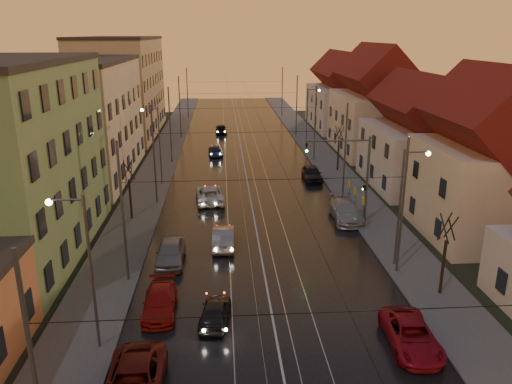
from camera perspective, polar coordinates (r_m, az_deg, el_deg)
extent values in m
plane|color=black|center=(24.76, 2.91, -19.29)|extent=(160.00, 160.00, 0.00)
cube|color=black|center=(61.50, -1.48, 3.72)|extent=(16.00, 120.00, 0.04)
cube|color=#4C4C4C|center=(61.88, -10.78, 3.55)|extent=(4.00, 120.00, 0.15)
cube|color=#4C4C4C|center=(62.70, 7.71, 3.89)|extent=(4.00, 120.00, 0.15)
cube|color=gray|center=(61.44, -3.53, 3.71)|extent=(0.06, 120.00, 0.03)
cube|color=gray|center=(61.46, -2.19, 3.74)|extent=(0.06, 120.00, 0.03)
cube|color=gray|center=(61.52, -0.76, 3.77)|extent=(0.06, 120.00, 0.03)
cube|color=gray|center=(61.62, 0.57, 3.79)|extent=(0.06, 120.00, 0.03)
cube|color=#608F5B|center=(37.73, -27.22, 2.88)|extent=(10.00, 18.00, 13.00)
cube|color=#BFB194|center=(56.37, -19.47, 7.64)|extent=(10.00, 20.00, 12.00)
cube|color=tan|center=(79.43, -15.10, 11.43)|extent=(10.00, 24.00, 14.00)
cube|color=beige|center=(41.36, 24.44, 0.10)|extent=(8.50, 10.00, 7.00)
pyramid|color=#5B1614|center=(40.20, 25.42, 7.45)|extent=(8.67, 10.20, 3.80)
cube|color=silver|center=(52.83, 17.91, 3.85)|extent=(9.00, 12.00, 6.00)
pyramid|color=#5B1614|center=(51.99, 18.39, 8.77)|extent=(9.18, 12.24, 3.20)
cube|color=beige|center=(66.54, 13.30, 7.61)|extent=(9.00, 14.00, 7.50)
pyramid|color=#5B1614|center=(65.82, 13.66, 12.54)|extent=(9.18, 14.28, 4.00)
cube|color=silver|center=(83.77, 9.70, 9.49)|extent=(9.00, 16.00, 6.50)
pyramid|color=#5B1614|center=(83.22, 9.89, 12.89)|extent=(9.18, 16.32, 3.50)
cylinder|color=#595B60|center=(18.17, -23.95, -18.94)|extent=(0.16, 0.16, 9.00)
cylinder|color=#595B60|center=(31.04, -14.98, -2.47)|extent=(0.16, 0.16, 9.00)
cylinder|color=#595B60|center=(32.42, 16.39, -1.73)|extent=(0.16, 0.16, 9.00)
cylinder|color=#595B60|center=(45.24, -11.57, 4.08)|extent=(0.16, 0.16, 9.00)
cylinder|color=#595B60|center=(46.20, 10.14, 4.44)|extent=(0.16, 0.16, 9.00)
cylinder|color=#595B60|center=(59.84, -9.79, 7.47)|extent=(0.16, 0.16, 9.00)
cylinder|color=#595B60|center=(60.56, 6.76, 7.72)|extent=(0.16, 0.16, 9.00)
cylinder|color=#595B60|center=(74.59, -8.70, 9.52)|extent=(0.16, 0.16, 9.00)
cylinder|color=#595B60|center=(75.18, 4.67, 9.72)|extent=(0.16, 0.16, 9.00)
cylinder|color=#595B60|center=(92.40, -7.84, 11.11)|extent=(0.16, 0.16, 9.00)
cylinder|color=#595B60|center=(92.87, 3.01, 11.28)|extent=(0.16, 0.16, 9.00)
cylinder|color=#595B60|center=(25.00, -18.25, -9.08)|extent=(0.14, 0.14, 8.00)
cylinder|color=#595B60|center=(23.82, -20.98, -0.83)|extent=(1.60, 0.10, 0.10)
sphere|color=#FFD88C|center=(24.07, -22.59, -1.08)|extent=(0.32, 0.32, 0.32)
cylinder|color=#595B60|center=(33.54, 16.07, -1.96)|extent=(0.14, 0.14, 8.00)
cylinder|color=#595B60|center=(32.79, 17.95, 4.36)|extent=(1.60, 0.10, 0.10)
sphere|color=#FFD88C|center=(33.08, 19.09, 4.18)|extent=(0.32, 0.32, 0.32)
cylinder|color=#595B60|center=(51.18, -10.93, 5.11)|extent=(0.14, 0.14, 8.00)
cylinder|color=#595B60|center=(50.61, -12.09, 9.28)|extent=(1.60, 0.10, 0.10)
sphere|color=#FFD88C|center=(50.73, -12.90, 9.13)|extent=(0.32, 0.32, 0.32)
cylinder|color=#595B60|center=(67.47, 5.83, 8.34)|extent=(0.14, 0.14, 8.00)
cylinder|color=#595B60|center=(67.11, 6.62, 11.54)|extent=(1.60, 0.10, 0.10)
sphere|color=#FFD88C|center=(67.25, 7.23, 11.45)|extent=(0.32, 0.32, 0.32)
cylinder|color=#595B60|center=(40.94, 12.59, 1.27)|extent=(0.20, 0.20, 7.20)
cylinder|color=#595B60|center=(39.48, 9.27, 5.81)|extent=(5.20, 0.14, 0.14)
imported|color=black|center=(39.14, 5.79, 4.95)|extent=(0.15, 0.18, 0.90)
sphere|color=#19FF3F|center=(39.05, 5.81, 4.69)|extent=(0.20, 0.20, 0.20)
cylinder|color=black|center=(42.43, -14.15, -0.88)|extent=(0.18, 0.18, 3.50)
cylinder|color=black|center=(41.75, -14.07, 2.48)|extent=(0.37, 0.92, 1.61)
cylinder|color=black|center=(41.95, -14.47, 2.52)|extent=(0.91, 0.40, 1.61)
cylinder|color=black|center=(41.68, -14.75, 2.40)|extent=(0.37, 0.92, 1.61)
cylinder|color=black|center=(41.49, -14.29, 2.37)|extent=(0.84, 0.54, 1.62)
cylinder|color=black|center=(31.49, 20.56, -8.17)|extent=(0.18, 0.18, 3.50)
cylinder|color=black|center=(30.68, 21.41, -3.76)|extent=(0.37, 0.92, 1.61)
cylinder|color=black|center=(30.67, 20.75, -3.69)|extent=(0.91, 0.40, 1.61)
cylinder|color=black|center=(30.34, 20.74, -3.92)|extent=(0.37, 0.92, 1.61)
cylinder|color=black|center=(30.38, 21.46, -3.98)|extent=(0.84, 0.54, 1.62)
cylinder|color=black|center=(56.70, 9.37, 4.08)|extent=(0.18, 0.18, 3.50)
cylinder|color=black|center=(56.30, 9.72, 6.63)|extent=(0.37, 0.92, 1.61)
cylinder|color=black|center=(56.37, 9.36, 6.66)|extent=(0.91, 0.40, 1.61)
cylinder|color=black|center=(56.03, 9.29, 6.59)|extent=(0.37, 0.92, 1.61)
cylinder|color=black|center=(55.99, 9.68, 6.57)|extent=(0.84, 0.54, 1.62)
imported|color=black|center=(27.58, -4.69, -13.47)|extent=(1.97, 3.90, 1.27)
imported|color=gray|center=(36.47, -3.75, -5.17)|extent=(1.65, 4.46, 1.46)
imported|color=silver|center=(46.09, -5.32, -0.25)|extent=(2.87, 5.44, 1.46)
imported|color=#19274B|center=(63.82, -4.63, 4.76)|extent=(2.01, 4.51, 1.28)
imported|color=black|center=(77.93, -3.99, 7.21)|extent=(1.76, 4.29, 1.46)
imported|color=#5A130F|center=(23.22, -13.80, -20.44)|extent=(2.49, 5.35, 1.48)
imported|color=#9C130F|center=(28.88, -10.94, -12.21)|extent=(1.92, 4.46, 1.28)
imported|color=gray|center=(34.45, -9.76, -6.74)|extent=(1.86, 4.58, 1.56)
imported|color=maroon|center=(26.73, 17.30, -15.34)|extent=(2.43, 4.91, 1.34)
imported|color=#A5A4AA|center=(42.15, 10.22, -2.12)|extent=(2.44, 5.54, 1.58)
imported|color=black|center=(52.94, 6.41, 2.13)|extent=(1.83, 4.50, 1.53)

